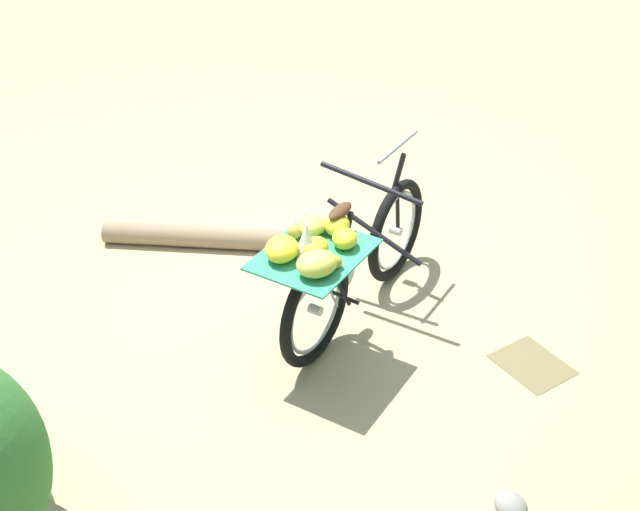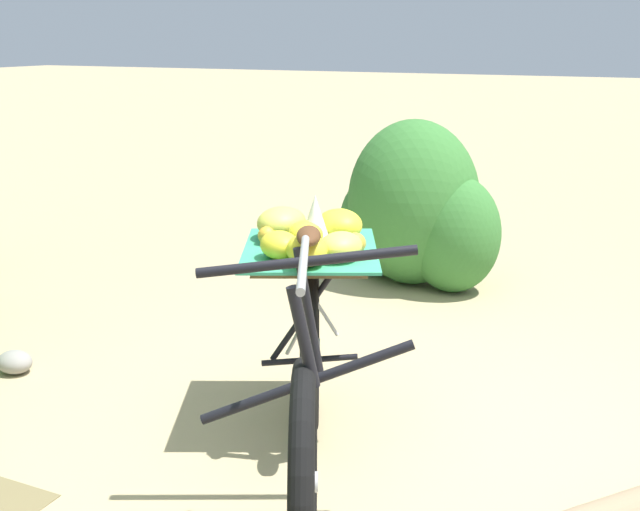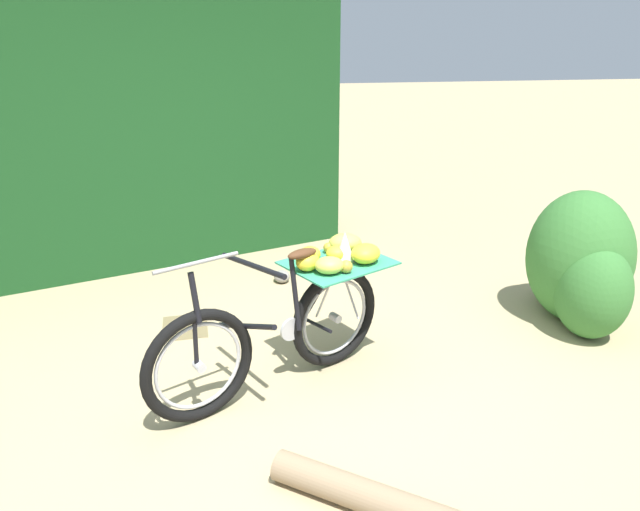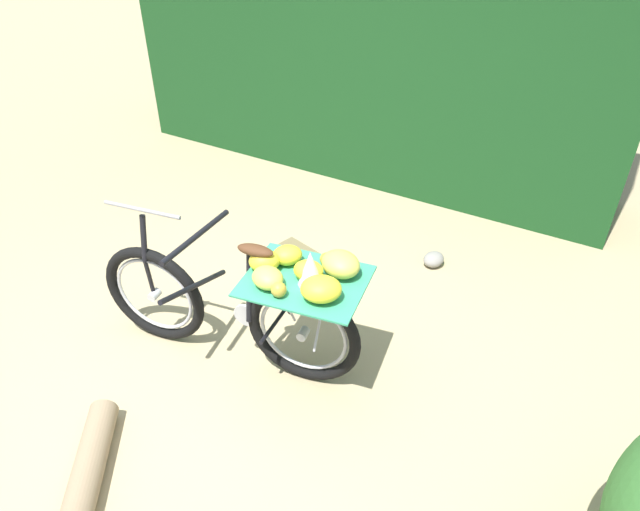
% 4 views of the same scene
% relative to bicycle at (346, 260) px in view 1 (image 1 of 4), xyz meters
% --- Properties ---
extents(ground_plane, '(60.00, 60.00, 0.00)m').
position_rel_bicycle_xyz_m(ground_plane, '(-0.21, -0.10, -0.52)').
color(ground_plane, tan).
extents(bicycle, '(1.02, 1.74, 1.03)m').
position_rel_bicycle_xyz_m(bicycle, '(0.00, 0.00, 0.00)').
color(bicycle, black).
rests_on(bicycle, ground_plane).
extents(fallen_log, '(1.06, 1.25, 0.16)m').
position_rel_bicycle_xyz_m(fallen_log, '(-1.37, -0.32, -0.43)').
color(fallen_log, '#937A5B').
rests_on(fallen_log, ground_plane).
extents(path_stone, '(0.18, 0.15, 0.11)m').
position_rel_bicycle_xyz_m(path_stone, '(1.71, -0.19, -0.46)').
color(path_stone, gray).
rests_on(path_stone, ground_plane).
extents(leaf_litter_patch, '(0.44, 0.36, 0.01)m').
position_rel_bicycle_xyz_m(leaf_litter_patch, '(0.96, 0.73, -0.51)').
color(leaf_litter_patch, olive).
rests_on(leaf_litter_patch, ground_plane).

